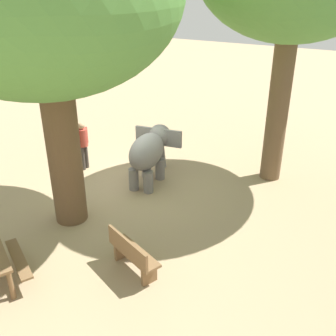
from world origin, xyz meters
The scene contains 4 objects.
ground_plane centered at (0.00, 0.00, 0.00)m, with size 60.00×60.00×0.00m, color tan.
elephant centered at (-0.53, 0.32, 1.02)m, with size 2.33×1.55×1.60m.
person_handler centered at (-0.17, -2.04, 0.95)m, with size 0.51×0.32×1.62m.
wooden_bench centered at (3.27, 2.25, 0.47)m, with size 0.88×1.45×0.88m.
Camera 1 is at (8.65, 6.23, 5.71)m, focal length 41.54 mm.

